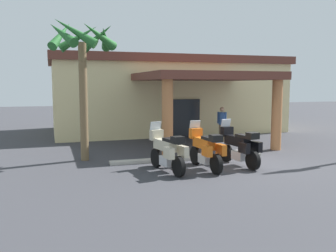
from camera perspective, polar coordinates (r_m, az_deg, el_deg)
ground_plane at (r=13.84m, az=12.18°, el=-5.68°), size 80.00×80.00×0.00m
motel_building at (r=23.00m, az=-0.33°, el=5.07°), size 14.17×12.58×4.55m
motorcycle_cream at (r=12.02m, az=-0.13°, el=-3.98°), size 0.90×2.19×1.61m
motorcycle_orange at (r=12.47m, az=5.94°, el=-3.64°), size 0.73×2.21×1.61m
motorcycle_black at (r=13.19m, az=11.17°, el=-3.17°), size 0.84×2.20×1.61m
pedestrian at (r=18.56m, az=8.46°, el=0.70°), size 0.33×0.46×1.77m
palm_tree_roadside at (r=14.11m, az=-13.22°, el=11.56°), size 2.61×2.61×5.41m
curb_strip at (r=14.08m, az=3.31°, el=-5.09°), size 6.11×0.36×0.12m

